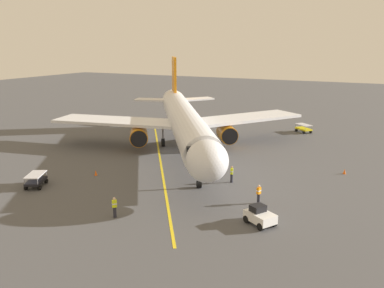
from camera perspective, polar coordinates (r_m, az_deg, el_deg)
ground_plane at (r=52.11m, az=-2.99°, el=-0.95°), size 220.00×220.00×0.00m
apron_lead_in_line at (r=46.61m, az=-4.49°, el=-2.80°), size 22.18×33.55×0.01m
airplane at (r=51.01m, az=-1.15°, el=3.35°), size 30.65×35.57×11.50m
ground_crew_marshaller at (r=32.83m, az=-11.02°, el=-8.84°), size 0.47×0.45×1.71m
ground_crew_wing_walker at (r=35.41m, az=9.52°, el=-7.03°), size 0.36×0.46×1.71m
ground_crew_loader at (r=40.24m, az=5.70°, el=-4.28°), size 0.35×0.45×1.71m
baggage_cart_near_nose at (r=65.06m, az=15.67°, el=2.18°), size 2.88×2.76×1.27m
tug_portside at (r=31.58m, az=9.67°, el=-10.10°), size 2.74×2.47×1.50m
baggage_cart_starboard_side at (r=41.84m, az=-21.43°, el=-4.83°), size 2.44×2.95×1.27m
safety_cone_nose_left at (r=45.78m, az=20.97°, el=-3.69°), size 0.32×0.32×0.55m
safety_cone_nose_right at (r=43.54m, az=-13.60°, el=-4.03°), size 0.32×0.32×0.55m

